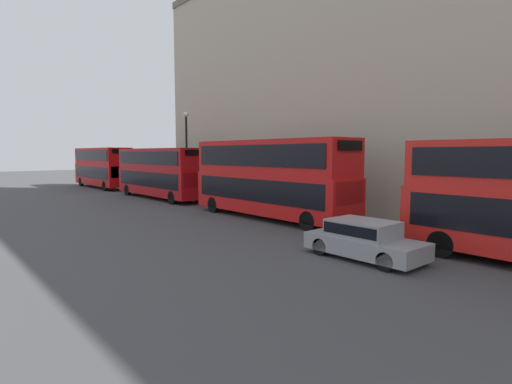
# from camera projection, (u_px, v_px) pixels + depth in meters

# --- Properties ---
(bus_second_in_queue) EXTENTS (2.59, 11.37, 4.57)m
(bus_second_in_queue) POSITION_uv_depth(u_px,v_px,m) (270.00, 176.00, 23.14)
(bus_second_in_queue) COLOR red
(bus_second_in_queue) RESTS_ON ground
(bus_third_in_queue) EXTENTS (2.59, 11.45, 4.20)m
(bus_third_in_queue) POSITION_uv_depth(u_px,v_px,m) (160.00, 171.00, 33.50)
(bus_third_in_queue) COLOR #A80F14
(bus_third_in_queue) RESTS_ON ground
(bus_trailing) EXTENTS (2.59, 10.90, 4.36)m
(bus_trailing) POSITION_uv_depth(u_px,v_px,m) (102.00, 166.00, 43.84)
(bus_trailing) COLOR #B20C0F
(bus_trailing) RESTS_ON ground
(car_hatchback) EXTENTS (1.87, 4.26, 1.39)m
(car_hatchback) POSITION_uv_depth(u_px,v_px,m) (364.00, 238.00, 14.45)
(car_hatchback) COLOR gray
(car_hatchback) RESTS_ON ground
(street_lamp) EXTENTS (0.44, 0.44, 7.27)m
(street_lamp) POSITION_uv_depth(u_px,v_px,m) (187.00, 146.00, 33.86)
(street_lamp) COLOR black
(street_lamp) RESTS_ON ground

